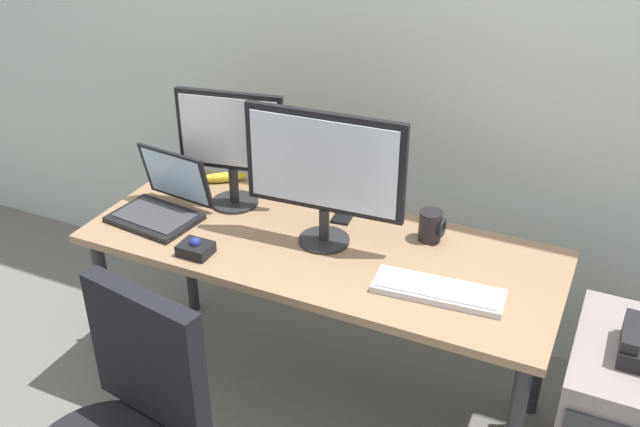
% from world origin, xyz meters
% --- Properties ---
extents(ground_plane, '(8.00, 8.00, 0.00)m').
position_xyz_m(ground_plane, '(0.00, 0.00, 0.00)').
color(ground_plane, slate).
extents(back_wall, '(6.00, 0.10, 2.80)m').
position_xyz_m(back_wall, '(0.00, 0.68, 1.40)').
color(back_wall, silver).
rests_on(back_wall, ground).
extents(desk, '(1.67, 0.67, 0.71)m').
position_xyz_m(desk, '(0.00, 0.00, 0.64)').
color(desk, '#987655').
rests_on(desk, ground).
extents(monitor_main, '(0.56, 0.18, 0.48)m').
position_xyz_m(monitor_main, '(0.01, 0.02, 1.00)').
color(monitor_main, '#262628').
rests_on(monitor_main, desk).
extents(monitor_side, '(0.40, 0.18, 0.45)m').
position_xyz_m(monitor_side, '(-0.42, 0.12, 0.98)').
color(monitor_side, '#262628').
rests_on(monitor_side, desk).
extents(keyboard, '(0.42, 0.17, 0.03)m').
position_xyz_m(keyboard, '(0.46, -0.12, 0.73)').
color(keyboard, silver).
rests_on(keyboard, desk).
extents(laptop, '(0.34, 0.31, 0.24)m').
position_xyz_m(laptop, '(-0.62, -0.07, 0.77)').
color(laptop, black).
rests_on(laptop, desk).
extents(trackball_mouse, '(0.11, 0.09, 0.07)m').
position_xyz_m(trackball_mouse, '(-0.36, -0.24, 0.74)').
color(trackball_mouse, black).
rests_on(trackball_mouse, desk).
extents(coffee_mug, '(0.09, 0.08, 0.11)m').
position_xyz_m(coffee_mug, '(0.34, 0.19, 0.77)').
color(coffee_mug, black).
rests_on(coffee_mug, desk).
extents(cell_phone, '(0.08, 0.15, 0.01)m').
position_xyz_m(cell_phone, '(-0.00, 0.22, 0.72)').
color(cell_phone, black).
rests_on(cell_phone, desk).
extents(banana, '(0.18, 0.15, 0.04)m').
position_xyz_m(banana, '(-0.56, 0.27, 0.73)').
color(banana, yellow).
rests_on(banana, desk).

